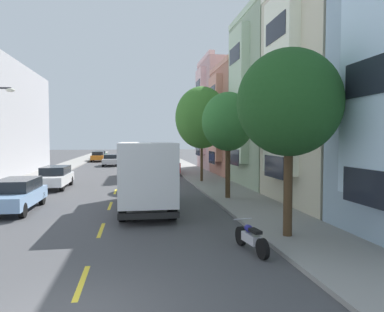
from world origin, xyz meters
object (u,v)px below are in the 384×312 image
(moving_silver_sedan, at_px, (111,160))
(parked_motorcycle, at_px, (251,238))
(parked_suv_red, at_px, (167,164))
(parked_wagon_orange, at_px, (98,156))
(street_tree_third, at_px, (202,118))
(delivery_box_truck, at_px, (146,171))
(street_tree_second, at_px, (228,122))
(street_tree_nearest, at_px, (289,103))
(parked_wagon_white, at_px, (55,177))
(parked_suv_navy, at_px, (156,156))
(parked_hatchback_black, at_px, (155,156))
(parked_wagon_sky, at_px, (16,194))
(parked_sedan_forest, at_px, (100,155))

(moving_silver_sedan, height_order, parked_motorcycle, moving_silver_sedan)
(parked_suv_red, height_order, parked_wagon_orange, parked_suv_red)
(street_tree_third, distance_m, delivery_box_truck, 11.60)
(street_tree_third, height_order, delivery_box_truck, street_tree_third)
(delivery_box_truck, bearing_deg, street_tree_second, 24.58)
(street_tree_nearest, bearing_deg, parked_wagon_orange, 103.42)
(street_tree_third, xyz_separation_m, moving_silver_sedan, (-8.20, 19.26, -4.32))
(delivery_box_truck, distance_m, parked_wagon_orange, 39.21)
(delivery_box_truck, xyz_separation_m, parked_motorcycle, (2.95, -7.03, -1.46))
(delivery_box_truck, relative_size, parked_wagon_white, 1.57)
(delivery_box_truck, height_order, parked_wagon_orange, delivery_box_truck)
(parked_suv_navy, xyz_separation_m, parked_motorcycle, (0.55, -41.68, -0.58))
(parked_motorcycle, bearing_deg, parked_wagon_white, 119.64)
(street_tree_second, distance_m, parked_hatchback_black, 38.37)
(parked_wagon_sky, xyz_separation_m, parked_suv_navy, (8.55, 33.89, 0.18))
(delivery_box_truck, relative_size, parked_sedan_forest, 1.64)
(parked_wagon_orange, relative_size, parked_motorcycle, 2.31)
(street_tree_nearest, distance_m, parked_motorcycle, 4.66)
(street_tree_third, xyz_separation_m, parked_sedan_forest, (-10.85, 34.20, -4.32))
(street_tree_nearest, xyz_separation_m, street_tree_third, (0.00, 16.10, 0.44))
(street_tree_nearest, distance_m, parked_suv_navy, 40.81)
(moving_silver_sedan, distance_m, parked_motorcycle, 37.03)
(parked_wagon_white, bearing_deg, parked_suv_red, 44.89)
(street_tree_nearest, relative_size, parked_motorcycle, 3.08)
(parked_suv_red, xyz_separation_m, parked_wagon_white, (-8.56, -8.53, -0.18))
(parked_hatchback_black, bearing_deg, street_tree_third, -86.34)
(street_tree_second, height_order, parked_wagon_orange, street_tree_second)
(parked_sedan_forest, xyz_separation_m, parked_wagon_white, (0.21, -35.59, 0.05))
(parked_wagon_sky, relative_size, parked_wagon_white, 1.00)
(street_tree_second, distance_m, parked_wagon_sky, 11.40)
(parked_sedan_forest, distance_m, parked_wagon_orange, 5.64)
(street_tree_second, relative_size, parked_suv_red, 1.22)
(parked_suv_navy, distance_m, parked_motorcycle, 41.68)
(parked_wagon_white, relative_size, parked_hatchback_black, 1.17)
(street_tree_second, xyz_separation_m, parked_hatchback_black, (-1.93, 38.15, -3.62))
(street_tree_third, bearing_deg, parked_wagon_sky, -138.83)
(delivery_box_truck, distance_m, parked_suv_red, 17.50)
(street_tree_second, bearing_deg, street_tree_third, 90.00)
(delivery_box_truck, bearing_deg, street_tree_third, 65.63)
(parked_wagon_orange, bearing_deg, parked_wagon_sky, -90.13)
(parked_wagon_orange, height_order, parked_motorcycle, parked_wagon_orange)
(parked_wagon_sky, distance_m, moving_silver_sedan, 28.77)
(street_tree_nearest, height_order, parked_wagon_orange, street_tree_nearest)
(street_tree_second, relative_size, parked_motorcycle, 2.87)
(parked_sedan_forest, distance_m, parked_motorcycle, 52.20)
(street_tree_second, xyz_separation_m, parked_suv_navy, (-2.20, 32.54, -3.39))
(street_tree_second, bearing_deg, parked_wagon_white, 147.96)
(street_tree_nearest, distance_m, parked_wagon_white, 18.55)
(parked_sedan_forest, xyz_separation_m, parked_motorcycle, (9.20, -51.39, -0.34))
(street_tree_third, height_order, parked_wagon_sky, street_tree_third)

